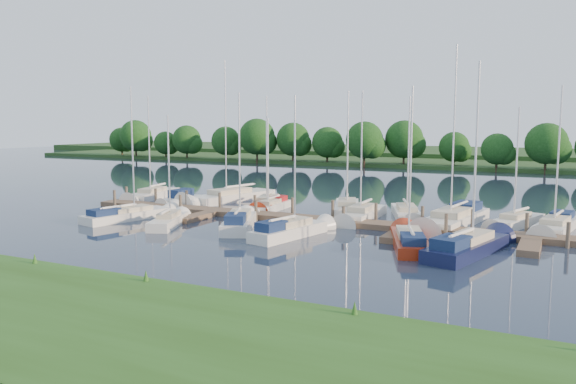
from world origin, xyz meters
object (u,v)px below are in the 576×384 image
at_px(sailboat_n_5, 347,210).
at_px(sailboat_s_2, 239,224).
at_px(sailboat_n_0, 152,196).
at_px(motorboat, 180,200).
at_px(dock, 301,220).

distance_m(sailboat_n_5, sailboat_s_2, 10.94).
relative_size(sailboat_n_0, sailboat_n_5, 1.00).
bearing_deg(motorboat, sailboat_n_5, -172.20).
bearing_deg(sailboat_n_0, sailboat_n_5, 171.61).
xyz_separation_m(dock, sailboat_n_5, (1.40, 6.02, 0.08)).
distance_m(dock, sailboat_n_5, 6.18).
height_order(motorboat, sailboat_n_5, sailboat_n_5).
height_order(dock, sailboat_n_0, sailboat_n_0).
bearing_deg(sailboat_n_5, dock, 57.03).
bearing_deg(sailboat_n_0, motorboat, 150.08).
bearing_deg(sailboat_s_2, motorboat, 120.76).
xyz_separation_m(sailboat_n_5, sailboat_s_2, (-4.44, -10.00, 0.07)).
relative_size(sailboat_n_0, motorboat, 2.03).
distance_m(motorboat, sailboat_n_5, 15.83).
height_order(dock, sailboat_n_5, sailboat_n_5).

